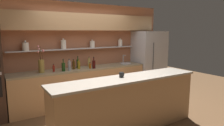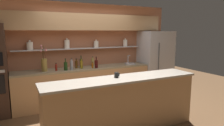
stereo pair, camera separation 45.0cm
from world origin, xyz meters
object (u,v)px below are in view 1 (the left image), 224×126
bottle_sauce_5 (54,68)px  bottle_wine_2 (78,63)px  flower_vase (41,65)px  refrigerator (149,61)px  bottle_wine_3 (94,64)px  bottle_spirit_1 (89,62)px  bottle_sauce_8 (90,66)px  bottle_oil_6 (79,65)px  sink_fixture (125,63)px  bottle_spirit_4 (74,65)px  coffee_mug (121,75)px  bottle_wine_0 (63,67)px  bottle_spirit_7 (69,66)px

bottle_sauce_5 → bottle_wine_2: bearing=16.5°
flower_vase → refrigerator: bearing=-0.2°
flower_vase → bottle_sauce_5: flower_vase is taller
bottle_wine_2 → bottle_sauce_5: (-0.69, -0.20, -0.04)m
refrigerator → bottle_wine_3: bearing=-176.2°
bottle_wine_2 → bottle_wine_3: bearing=-45.9°
bottle_spirit_1 → bottle_wine_3: (-0.02, -0.33, -0.00)m
refrigerator → flower_vase: bearing=179.8°
flower_vase → bottle_sauce_8: 1.18m
bottle_wine_2 → flower_vase: bearing=-170.0°
bottle_wine_2 → bottle_oil_6: bottle_wine_2 is taller
sink_fixture → bottle_sauce_8: (-1.21, -0.14, 0.05)m
bottle_spirit_1 → bottle_oil_6: (-0.38, -0.21, -0.00)m
bottle_spirit_1 → bottle_wine_2: 0.33m
refrigerator → bottle_spirit_4: size_ratio=7.45×
bottle_wine_3 → bottle_spirit_1: bearing=85.7°
bottle_wine_2 → bottle_oil_6: (-0.05, -0.19, -0.01)m
flower_vase → coffee_mug: (1.03, -1.71, -0.03)m
refrigerator → flower_vase: refrigerator is taller
flower_vase → bottle_spirit_4: size_ratio=2.50×
bottle_sauce_5 → bottle_sauce_8: bearing=-4.3°
bottle_sauce_8 → coffee_mug: coffee_mug is taller
bottle_wine_3 → bottle_spirit_4: size_ratio=1.17×
bottle_wine_2 → bottle_sauce_8: size_ratio=1.89×
refrigerator → coffee_mug: refrigerator is taller
bottle_oil_6 → coffee_mug: bottle_oil_6 is taller
sink_fixture → bottle_wine_0: bearing=-176.3°
bottle_oil_6 → bottle_spirit_7: 0.28m
bottle_spirit_4 → bottle_sauce_5: size_ratio=1.34×
sink_fixture → bottle_wine_3: size_ratio=1.10×
bottle_sauce_5 → bottle_oil_6: 0.64m
bottle_wine_0 → bottle_wine_2: (0.47, 0.25, 0.01)m
bottle_spirit_1 → bottle_wine_2: bearing=-176.8°
refrigerator → bottle_wine_0: 2.78m
refrigerator → bottle_sauce_8: size_ratio=11.57×
refrigerator → bottle_wine_2: refrigerator is taller
bottle_wine_3 → bottle_spirit_7: bearing=174.2°
bottle_wine_3 → coffee_mug: size_ratio=2.93×
flower_vase → bottle_oil_6: bearing=-1.6°
refrigerator → bottle_sauce_5: (-3.00, -0.02, 0.07)m
bottle_spirit_4 → bottle_spirit_7: bearing=-140.9°
flower_vase → bottle_spirit_1: bearing=8.3°
bottle_spirit_4 → bottle_sauce_5: bearing=-171.0°
bottle_oil_6 → bottle_spirit_1: bearing=28.9°
bottle_oil_6 → bottle_wine_3: bearing=-18.5°
flower_vase → bottle_wine_0: flower_vase is taller
bottle_wine_2 → bottle_spirit_4: bottle_wine_2 is taller
refrigerator → bottle_spirit_7: bearing=-178.5°
bottle_sauce_5 → bottle_sauce_8: 0.91m
sink_fixture → coffee_mug: bearing=-127.8°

